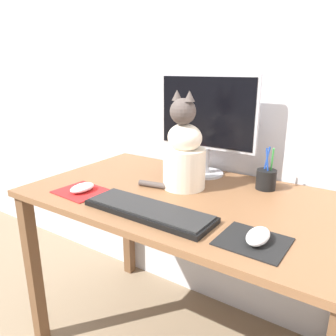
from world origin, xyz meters
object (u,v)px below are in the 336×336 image
at_px(cat, 184,153).
at_px(pen_cup, 266,179).
at_px(keyboard, 148,210).
at_px(computer_mouse_right, 258,236).
at_px(computer_mouse_left, 82,188).
at_px(monitor, 206,119).

height_order(cat, pen_cup, cat).
xyz_separation_m(keyboard, computer_mouse_right, (0.37, 0.01, 0.01)).
xyz_separation_m(keyboard, cat, (-0.03, 0.28, 0.13)).
xyz_separation_m(computer_mouse_left, computer_mouse_right, (0.71, -0.00, 0.00)).
bearing_deg(pen_cup, monitor, 173.65).
relative_size(keyboard, cat, 1.19).
bearing_deg(pen_cup, computer_mouse_right, -75.07).
bearing_deg(monitor, computer_mouse_right, -49.00).
distance_m(monitor, cat, 0.23).
xyz_separation_m(keyboard, computer_mouse_left, (-0.34, 0.01, 0.01)).
bearing_deg(cat, monitor, 102.13).
bearing_deg(keyboard, monitor, 95.67).
xyz_separation_m(computer_mouse_left, cat, (0.30, 0.27, 0.13)).
height_order(keyboard, pen_cup, pen_cup).
height_order(computer_mouse_left, computer_mouse_right, computer_mouse_right).
bearing_deg(computer_mouse_left, monitor, 57.60).
height_order(computer_mouse_right, pen_cup, pen_cup).
xyz_separation_m(keyboard, pen_cup, (0.26, 0.45, 0.03)).
xyz_separation_m(monitor, computer_mouse_right, (0.41, -0.47, -0.23)).
bearing_deg(computer_mouse_right, keyboard, -178.24).
bearing_deg(cat, computer_mouse_right, -23.26).
bearing_deg(computer_mouse_left, computer_mouse_right, -0.20).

